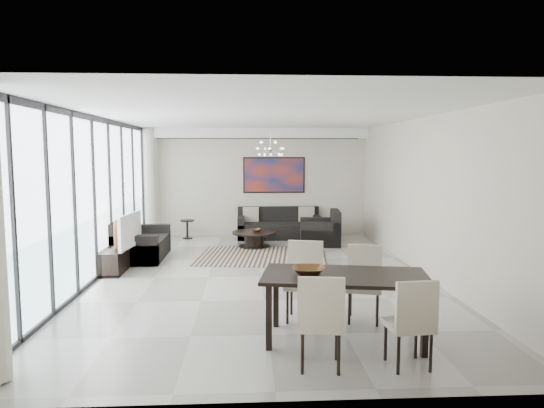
{
  "coord_description": "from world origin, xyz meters",
  "views": [
    {
      "loc": [
        -0.27,
        -8.67,
        2.24
      ],
      "look_at": [
        0.24,
        0.76,
        1.25
      ],
      "focal_mm": 32.0,
      "sensor_mm": 36.0,
      "label": 1
    }
  ],
  "objects": [
    {
      "name": "dining_chair_nw",
      "position": [
        0.52,
        -2.26,
        0.6
      ],
      "size": [
        0.58,
        0.58,
        1.05
      ],
      "color": "#BCB29C",
      "rests_on": "floor"
    },
    {
      "name": "television",
      "position": [
        -2.6,
        0.62,
        0.77
      ],
      "size": [
        0.27,
        1.15,
        0.65
      ],
      "primitive_type": "imported",
      "rotation": [
        0.0,
        0.0,
        1.46
      ],
      "color": "gray",
      "rests_on": "tv_console"
    },
    {
      "name": "chandelier",
      "position": [
        0.3,
        2.5,
        2.35
      ],
      "size": [
        0.66,
        0.66,
        0.71
      ],
      "color": "silver",
      "rests_on": "room_shell"
    },
    {
      "name": "side_table",
      "position": [
        -1.81,
        4.04,
        0.33
      ],
      "size": [
        0.36,
        0.36,
        0.5
      ],
      "color": "black",
      "rests_on": "floor"
    },
    {
      "name": "loveseat",
      "position": [
        -2.55,
        1.7,
        0.29
      ],
      "size": [
        0.96,
        1.7,
        0.85
      ],
      "color": "black",
      "rests_on": "floor"
    },
    {
      "name": "sofa_main",
      "position": [
        0.61,
        4.07,
        0.27
      ],
      "size": [
        2.2,
        0.9,
        0.8
      ],
      "color": "black",
      "rests_on": "floor"
    },
    {
      "name": "coffee_table",
      "position": [
        -0.07,
        2.8,
        0.21
      ],
      "size": [
        1.06,
        1.06,
        0.37
      ],
      "color": "black",
      "rests_on": "floor"
    },
    {
      "name": "bowl_dining",
      "position": [
        0.47,
        -3.09,
        0.86
      ],
      "size": [
        0.43,
        0.43,
        0.09
      ],
      "primitive_type": "imported",
      "rotation": [
        0.0,
        0.0,
        -0.15
      ],
      "color": "brown",
      "rests_on": "dining_table"
    },
    {
      "name": "dining_chair_ne",
      "position": [
        1.32,
        -2.35,
        0.58
      ],
      "size": [
        0.56,
        0.56,
        1.0
      ],
      "color": "#BCB29C",
      "rests_on": "floor"
    },
    {
      "name": "window_wall",
      "position": [
        -2.86,
        0.0,
        1.47
      ],
      "size": [
        0.37,
        8.95,
        2.9
      ],
      "color": "white",
      "rests_on": "floor"
    },
    {
      "name": "painting",
      "position": [
        0.5,
        4.47,
        1.65
      ],
      "size": [
        1.68,
        0.04,
        0.98
      ],
      "primitive_type": "cube",
      "color": "#B03318",
      "rests_on": "room_shell"
    },
    {
      "name": "tv_console",
      "position": [
        -2.76,
        0.68,
        0.22
      ],
      "size": [
        0.4,
        1.41,
        0.44
      ],
      "primitive_type": "cube",
      "color": "black",
      "rests_on": "floor"
    },
    {
      "name": "armchair",
      "position": [
        1.59,
        3.05,
        0.29
      ],
      "size": [
        1.04,
        1.09,
        0.85
      ],
      "color": "black",
      "rests_on": "floor"
    },
    {
      "name": "bowl_coffee",
      "position": [
        -0.02,
        2.78,
        0.41
      ],
      "size": [
        0.27,
        0.27,
        0.07
      ],
      "primitive_type": "imported",
      "rotation": [
        0.0,
        0.0,
        -0.21
      ],
      "color": "brown",
      "rests_on": "coffee_table"
    },
    {
      "name": "room_shell",
      "position": [
        0.46,
        0.0,
        1.45
      ],
      "size": [
        6.0,
        9.0,
        2.9
      ],
      "color": "#A8A39B",
      "rests_on": "ground"
    },
    {
      "name": "dining_chair_sw",
      "position": [
        0.49,
        -3.9,
        0.59
      ],
      "size": [
        0.52,
        0.52,
        1.02
      ],
      "color": "#BCB29C",
      "rests_on": "floor"
    },
    {
      "name": "soffit",
      "position": [
        0.0,
        4.3,
        2.77
      ],
      "size": [
        5.98,
        0.4,
        0.26
      ],
      "primitive_type": "cube",
      "color": "white",
      "rests_on": "room_shell"
    },
    {
      "name": "rug",
      "position": [
        0.1,
        1.73,
        0.01
      ],
      "size": [
        2.98,
        2.42,
        0.01
      ],
      "primitive_type": "cube",
      "rotation": [
        0.0,
        0.0,
        -0.11
      ],
      "color": "black",
      "rests_on": "floor"
    },
    {
      "name": "dining_table",
      "position": [
        0.9,
        -3.1,
        0.73
      ],
      "size": [
        2.08,
        1.29,
        0.81
      ],
      "color": "black",
      "rests_on": "floor"
    },
    {
      "name": "dining_chair_se",
      "position": [
        1.43,
        -3.93,
        0.56
      ],
      "size": [
        0.49,
        0.49,
        0.97
      ],
      "color": "#BCB29C",
      "rests_on": "floor"
    }
  ]
}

